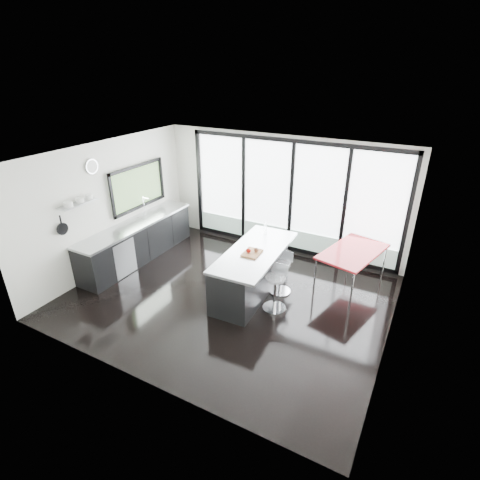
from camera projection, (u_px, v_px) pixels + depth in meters
The scene contains 11 objects.
floor at pixel (229, 296), 7.49m from camera, with size 6.00×5.00×0.00m, color black.
ceiling at pixel (226, 157), 6.29m from camera, with size 6.00×5.00×0.00m, color white.
wall_back at pixel (290, 202), 8.79m from camera, with size 6.00×0.09×2.80m.
wall_front at pixel (132, 302), 4.90m from camera, with size 6.00×0.00×2.80m, color silver.
wall_left at pixel (118, 196), 8.31m from camera, with size 0.26×5.00×2.80m.
wall_right at pixel (401, 272), 5.61m from camera, with size 0.00×5.00×2.80m, color silver.
counter_cabinets at pixel (138, 241), 8.75m from camera, with size 0.69×3.24×1.36m.
island at pixel (251, 270), 7.48m from camera, with size 1.09×2.36×1.23m.
bar_stool_near at pixel (275, 293), 6.97m from camera, with size 0.44×0.44×0.71m, color silver.
bar_stool_far at pixel (280, 277), 7.50m from camera, with size 0.43×0.43×0.69m, color silver.
red_table at pixel (351, 269), 7.66m from camera, with size 0.89×1.56×0.83m, color #A31920.
Camera 1 is at (3.17, -5.42, 4.25)m, focal length 28.00 mm.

